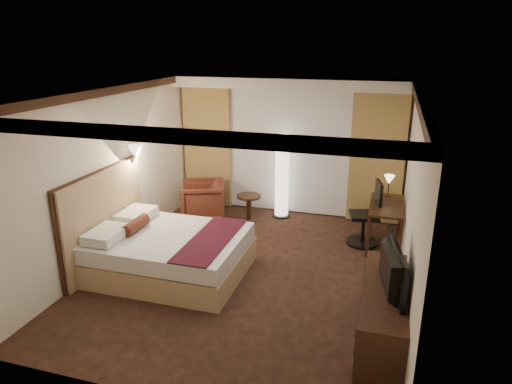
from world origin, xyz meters
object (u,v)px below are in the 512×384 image
(bed, at_px, (171,253))
(side_table, at_px, (249,208))
(floor_lamp, at_px, (282,176))
(desk, at_px, (385,225))
(dresser, at_px, (383,314))
(television, at_px, (385,261))
(armchair, at_px, (203,199))
(office_chair, at_px, (364,213))

(bed, relative_size, side_table, 4.24)
(floor_lamp, bearing_deg, side_table, -145.31)
(side_table, distance_m, desk, 2.61)
(desk, relative_size, dresser, 0.65)
(dresser, relative_size, television, 1.64)
(side_table, bearing_deg, armchair, -167.50)
(dresser, bearing_deg, desk, 91.05)
(office_chair, bearing_deg, television, -94.91)
(armchair, height_order, desk, armchair)
(desk, xyz_separation_m, dresser, (0.05, -2.72, -0.02))
(bed, height_order, desk, desk)
(office_chair, bearing_deg, desk, -4.94)
(side_table, height_order, dresser, dresser)
(floor_lamp, height_order, dresser, floor_lamp)
(armchair, height_order, office_chair, office_chair)
(bed, distance_m, armchair, 2.21)
(bed, bearing_deg, office_chair, 34.81)
(bed, relative_size, television, 1.95)
(bed, height_order, dresser, dresser)
(bed, height_order, television, television)
(side_table, distance_m, television, 4.16)
(bed, distance_m, side_table, 2.41)
(bed, xyz_separation_m, television, (3.07, -0.80, 0.71))
(dresser, bearing_deg, floor_lamp, 120.14)
(bed, distance_m, television, 3.25)
(television, bearing_deg, floor_lamp, 19.35)
(television, bearing_deg, office_chair, -2.41)
(office_chair, bearing_deg, side_table, 154.63)
(floor_lamp, height_order, desk, floor_lamp)
(side_table, relative_size, office_chair, 0.45)
(desk, height_order, television, television)
(desk, distance_m, dresser, 2.72)
(bed, bearing_deg, side_table, 78.39)
(bed, bearing_deg, television, -14.57)
(office_chair, bearing_deg, floor_lamp, 139.21)
(office_chair, bearing_deg, dresser, -94.28)
(armchair, height_order, side_table, armchair)
(side_table, xyz_separation_m, dresser, (2.62, -3.16, 0.10))
(floor_lamp, bearing_deg, desk, -22.30)
(floor_lamp, xyz_separation_m, dresser, (2.06, -3.55, -0.48))
(office_chair, height_order, television, office_chair)
(floor_lamp, distance_m, television, 4.09)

